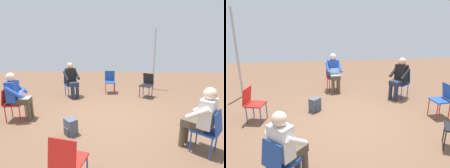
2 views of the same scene
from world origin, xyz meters
TOP-DOWN VIEW (x-y plane):
  - ground_plane at (0.00, 0.00)m, footprint 14.00×14.00m
  - chair_west at (-2.42, -0.16)m, footprint 0.49×0.45m
  - chair_northwest at (-1.46, 1.88)m, footprint 0.57×0.58m
  - chair_southeast at (1.93, -1.37)m, footprint 0.59×0.58m
  - chair_north at (-0.04, 2.35)m, footprint 0.44×0.47m
  - chair_south at (-0.35, -2.28)m, footprint 0.48×0.51m
  - person_with_laptop at (-2.25, -0.14)m, footprint 0.56×0.54m
  - person_in_white at (1.80, -1.26)m, footprint 0.63×0.63m
  - person_in_black at (-1.37, 1.74)m, footprint 0.63×0.63m
  - backpack_near_laptop_user at (-0.73, -0.80)m, footprint 0.34×0.34m
  - tent_pole_near at (-2.07, -3.03)m, footprint 0.07×0.07m

SIDE VIEW (x-z plane):
  - ground_plane at x=0.00m, z-range 0.00..0.00m
  - backpack_near_laptop_user at x=-0.73m, z-range -0.02..0.34m
  - chair_west at x=-2.42m, z-range 0.07..0.92m
  - chair_northwest at x=-1.46m, z-range 0.07..0.92m
  - chair_southeast at x=1.93m, z-range 0.07..0.92m
  - chair_north at x=-0.04m, z-range 0.07..0.92m
  - chair_south at x=-0.35m, z-range 0.07..0.92m
  - person_with_laptop at x=-2.25m, z-range 0.07..1.31m
  - person_in_white at x=1.80m, z-range 0.07..1.31m
  - person_in_black at x=-1.37m, z-range 0.07..1.31m
  - tent_pole_near at x=-2.07m, z-range 0.00..2.67m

